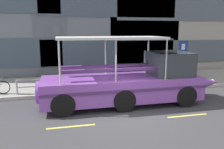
{
  "coord_description": "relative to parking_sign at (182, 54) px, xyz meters",
  "views": [
    {
      "loc": [
        -2.78,
        -9.1,
        3.53
      ],
      "look_at": [
        -0.12,
        2.08,
        1.3
      ],
      "focal_mm": 37.02,
      "sensor_mm": 36.0,
      "label": 1
    }
  ],
  "objects": [
    {
      "name": "lane_centreline",
      "position": [
        -4.95,
        -5.01,
        -2.0
      ],
      "size": [
        25.8,
        0.12,
        0.01
      ],
      "color": "#DBD64C",
      "rests_on": "ground_plane"
    },
    {
      "name": "sidewalk",
      "position": [
        -4.95,
        1.53,
        -1.91
      ],
      "size": [
        32.0,
        4.8,
        0.18
      ],
      "primitive_type": "cube",
      "color": "#99968E",
      "rests_on": "ground_plane"
    },
    {
      "name": "duck_tour_boat",
      "position": [
        -4.24,
        -2.81,
        -0.95
      ],
      "size": [
        9.33,
        2.47,
        3.22
      ],
      "color": "purple",
      "rests_on": "ground_plane"
    },
    {
      "name": "curb_guardrail",
      "position": [
        -4.62,
        -0.62,
        -1.28
      ],
      "size": [
        10.58,
        0.09,
        0.8
      ],
      "color": "#9EA0A8",
      "rests_on": "sidewalk"
    },
    {
      "name": "ground_plane",
      "position": [
        -4.95,
        -4.07,
        -2.0
      ],
      "size": [
        120.0,
        120.0,
        0.0
      ],
      "primitive_type": "plane",
      "color": "#3D3D3F"
    },
    {
      "name": "parking_sign",
      "position": [
        0.0,
        0.0,
        0.0
      ],
      "size": [
        0.6,
        0.12,
        2.68
      ],
      "color": "#4C4F54",
      "rests_on": "sidewalk"
    },
    {
      "name": "curb_edge",
      "position": [
        -4.95,
        -0.96,
        -1.91
      ],
      "size": [
        32.0,
        0.18,
        0.18
      ],
      "primitive_type": "cube",
      "color": "#B2ADA3",
      "rests_on": "ground_plane"
    },
    {
      "name": "pedestrian_near_bow",
      "position": [
        -0.72,
        0.49,
        -0.76
      ],
      "size": [
        0.45,
        0.33,
        1.76
      ],
      "color": "black",
      "rests_on": "sidewalk"
    }
  ]
}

